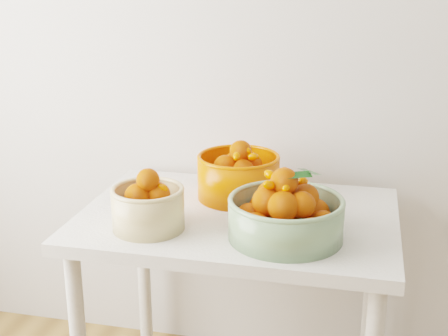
{
  "coord_description": "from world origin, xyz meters",
  "views": [
    {
      "loc": [
        -0.04,
        -0.21,
        1.51
      ],
      "look_at": [
        -0.44,
        1.54,
        0.92
      ],
      "focal_mm": 50.0,
      "sensor_mm": 36.0,
      "label": 1
    }
  ],
  "objects_px": {
    "bowl_cream": "(148,206)",
    "bowl_green": "(285,214)",
    "bowl_orange": "(238,175)",
    "table": "(238,241)"
  },
  "relations": [
    {
      "from": "bowl_cream",
      "to": "bowl_green",
      "type": "relative_size",
      "value": 0.66
    },
    {
      "from": "bowl_cream",
      "to": "bowl_green",
      "type": "xyz_separation_m",
      "value": [
        0.41,
        0.02,
        0.0
      ]
    },
    {
      "from": "bowl_green",
      "to": "bowl_orange",
      "type": "bearing_deg",
      "value": 124.07
    },
    {
      "from": "bowl_green",
      "to": "table",
      "type": "bearing_deg",
      "value": 138.31
    },
    {
      "from": "table",
      "to": "bowl_orange",
      "type": "xyz_separation_m",
      "value": [
        -0.03,
        0.14,
        0.17
      ]
    },
    {
      "from": "bowl_green",
      "to": "bowl_orange",
      "type": "distance_m",
      "value": 0.36
    },
    {
      "from": "table",
      "to": "bowl_cream",
      "type": "distance_m",
      "value": 0.34
    },
    {
      "from": "bowl_cream",
      "to": "bowl_green",
      "type": "height_order",
      "value": "bowl_green"
    },
    {
      "from": "bowl_orange",
      "to": "bowl_green",
      "type": "bearing_deg",
      "value": -55.93
    },
    {
      "from": "table",
      "to": "bowl_cream",
      "type": "height_order",
      "value": "bowl_cream"
    }
  ]
}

